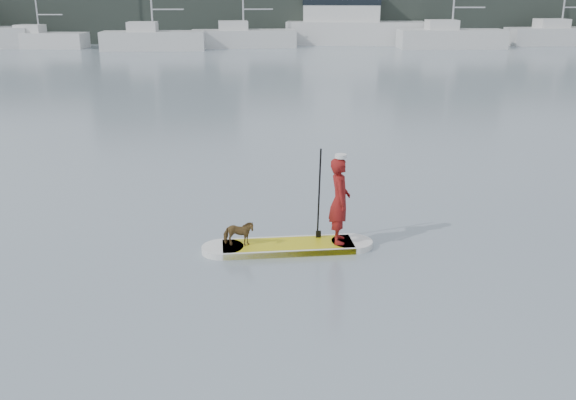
{
  "coord_description": "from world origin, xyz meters",
  "views": [
    {
      "loc": [
        -1.39,
        -10.17,
        4.76
      ],
      "look_at": [
        -0.79,
        1.22,
        1.0
      ],
      "focal_mm": 40.0,
      "sensor_mm": 36.0,
      "label": 1
    }
  ],
  "objects_px": {
    "sailboat_e": "(450,37)",
    "sailboat_f": "(560,34)",
    "dog": "(238,233)",
    "paddleboard": "(288,246)",
    "motor_yacht_a": "(349,21)",
    "paddler": "(340,201)",
    "sailboat_d": "(243,36)",
    "sailboat_c": "(153,39)",
    "sailboat_b": "(39,38)"
  },
  "relations": [
    {
      "from": "paddler",
      "to": "sailboat_e",
      "type": "height_order",
      "value": "sailboat_e"
    },
    {
      "from": "paddleboard",
      "to": "motor_yacht_a",
      "type": "bearing_deg",
      "value": 77.01
    },
    {
      "from": "sailboat_d",
      "to": "sailboat_e",
      "type": "xyz_separation_m",
      "value": [
        17.39,
        -1.78,
        -0.01
      ]
    },
    {
      "from": "paddler",
      "to": "motor_yacht_a",
      "type": "bearing_deg",
      "value": -5.14
    },
    {
      "from": "paddleboard",
      "to": "sailboat_b",
      "type": "height_order",
      "value": "sailboat_b"
    },
    {
      "from": "sailboat_f",
      "to": "dog",
      "type": "bearing_deg",
      "value": -124.6
    },
    {
      "from": "paddler",
      "to": "motor_yacht_a",
      "type": "relative_size",
      "value": 0.13
    },
    {
      "from": "sailboat_f",
      "to": "sailboat_d",
      "type": "bearing_deg",
      "value": 178.52
    },
    {
      "from": "sailboat_b",
      "to": "sailboat_f",
      "type": "distance_m",
      "value": 45.21
    },
    {
      "from": "paddler",
      "to": "sailboat_c",
      "type": "xyz_separation_m",
      "value": [
        -9.81,
        42.69,
        -0.07
      ]
    },
    {
      "from": "sailboat_f",
      "to": "paddleboard",
      "type": "bearing_deg",
      "value": -123.76
    },
    {
      "from": "paddleboard",
      "to": "sailboat_e",
      "type": "height_order",
      "value": "sailboat_e"
    },
    {
      "from": "sailboat_e",
      "to": "sailboat_d",
      "type": "bearing_deg",
      "value": 174.8
    },
    {
      "from": "paddleboard",
      "to": "sailboat_f",
      "type": "xyz_separation_m",
      "value": [
        26.54,
        45.93,
        0.89
      ]
    },
    {
      "from": "paddler",
      "to": "sailboat_e",
      "type": "xyz_separation_m",
      "value": [
        14.88,
        42.99,
        -0.04
      ]
    },
    {
      "from": "paddleboard",
      "to": "sailboat_f",
      "type": "height_order",
      "value": "sailboat_f"
    },
    {
      "from": "sailboat_d",
      "to": "sailboat_e",
      "type": "distance_m",
      "value": 17.48
    },
    {
      "from": "dog",
      "to": "paddleboard",
      "type": "bearing_deg",
      "value": -81.35
    },
    {
      "from": "sailboat_b",
      "to": "motor_yacht_a",
      "type": "distance_m",
      "value": 26.78
    },
    {
      "from": "sailboat_d",
      "to": "sailboat_f",
      "type": "bearing_deg",
      "value": -1.17
    },
    {
      "from": "sailboat_c",
      "to": "sailboat_f",
      "type": "height_order",
      "value": "sailboat_f"
    },
    {
      "from": "paddleboard",
      "to": "paddler",
      "type": "bearing_deg",
      "value": -0.0
    },
    {
      "from": "sailboat_b",
      "to": "sailboat_d",
      "type": "xyz_separation_m",
      "value": [
        17.14,
        -0.3,
        0.12
      ]
    },
    {
      "from": "sailboat_e",
      "to": "motor_yacht_a",
      "type": "distance_m",
      "value": 9.23
    },
    {
      "from": "paddler",
      "to": "dog",
      "type": "relative_size",
      "value": 2.81
    },
    {
      "from": "paddleboard",
      "to": "paddler",
      "type": "xyz_separation_m",
      "value": [
        0.98,
        0.06,
        0.89
      ]
    },
    {
      "from": "sailboat_e",
      "to": "sailboat_f",
      "type": "bearing_deg",
      "value": 15.7
    },
    {
      "from": "motor_yacht_a",
      "to": "sailboat_e",
      "type": "bearing_deg",
      "value": -21.26
    },
    {
      "from": "dog",
      "to": "sailboat_c",
      "type": "height_order",
      "value": "sailboat_c"
    },
    {
      "from": "sailboat_f",
      "to": "motor_yacht_a",
      "type": "distance_m",
      "value": 18.69
    },
    {
      "from": "sailboat_c",
      "to": "sailboat_e",
      "type": "height_order",
      "value": "sailboat_e"
    },
    {
      "from": "sailboat_b",
      "to": "sailboat_d",
      "type": "bearing_deg",
      "value": 6.36
    },
    {
      "from": "paddler",
      "to": "sailboat_c",
      "type": "distance_m",
      "value": 43.8
    },
    {
      "from": "paddleboard",
      "to": "sailboat_f",
      "type": "distance_m",
      "value": 53.05
    },
    {
      "from": "paddleboard",
      "to": "sailboat_d",
      "type": "relative_size",
      "value": 0.26
    },
    {
      "from": "paddler",
      "to": "sailboat_d",
      "type": "xyz_separation_m",
      "value": [
        -2.51,
        44.76,
        -0.03
      ]
    },
    {
      "from": "paddler",
      "to": "motor_yacht_a",
      "type": "distance_m",
      "value": 48.16
    },
    {
      "from": "sailboat_d",
      "to": "sailboat_b",
      "type": "bearing_deg",
      "value": 175.6
    },
    {
      "from": "dog",
      "to": "motor_yacht_a",
      "type": "xyz_separation_m",
      "value": [
        8.91,
        47.75,
        1.68
      ]
    },
    {
      "from": "paddleboard",
      "to": "paddler",
      "type": "relative_size",
      "value": 1.98
    },
    {
      "from": "sailboat_c",
      "to": "sailboat_e",
      "type": "distance_m",
      "value": 24.69
    },
    {
      "from": "sailboat_f",
      "to": "motor_yacht_a",
      "type": "xyz_separation_m",
      "value": [
        -18.58,
        1.77,
        1.1
      ]
    },
    {
      "from": "dog",
      "to": "sailboat_b",
      "type": "distance_m",
      "value": 48.53
    },
    {
      "from": "sailboat_d",
      "to": "sailboat_f",
      "type": "xyz_separation_m",
      "value": [
        28.07,
        1.1,
        0.03
      ]
    },
    {
      "from": "paddler",
      "to": "paddleboard",
      "type": "bearing_deg",
      "value": 96.71
    },
    {
      "from": "paddleboard",
      "to": "sailboat_c",
      "type": "distance_m",
      "value": 43.66
    },
    {
      "from": "sailboat_e",
      "to": "sailboat_f",
      "type": "height_order",
      "value": "sailboat_f"
    },
    {
      "from": "sailboat_e",
      "to": "dog",
      "type": "bearing_deg",
      "value": -110.66
    },
    {
      "from": "sailboat_e",
      "to": "sailboat_f",
      "type": "distance_m",
      "value": 11.06
    },
    {
      "from": "sailboat_c",
      "to": "motor_yacht_a",
      "type": "relative_size",
      "value": 0.94
    }
  ]
}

